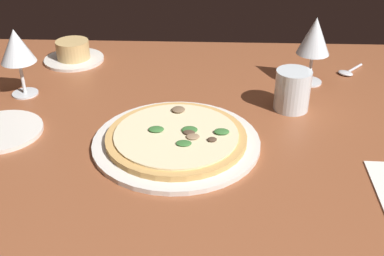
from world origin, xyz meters
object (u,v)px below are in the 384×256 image
at_px(wine_glass_far, 314,38).
at_px(water_glass, 291,92).
at_px(wine_glass_near, 16,48).
at_px(spoon, 347,72).
at_px(ramekin_on_saucer, 73,53).
at_px(side_plate, 0,131).
at_px(pizza_main, 176,139).

height_order(wine_glass_far, water_glass, wine_glass_far).
distance_m(wine_glass_near, spoon, 0.82).
height_order(ramekin_on_saucer, wine_glass_far, wine_glass_far).
bearing_deg(wine_glass_near, ramekin_on_saucer, 72.81).
relative_size(wine_glass_far, side_plate, 0.98).
relative_size(ramekin_on_saucer, water_glass, 1.76).
bearing_deg(wine_glass_far, spoon, 27.85).
height_order(wine_glass_near, side_plate, wine_glass_near).
bearing_deg(wine_glass_far, side_plate, -157.91).
bearing_deg(wine_glass_near, wine_glass_far, 7.86).
distance_m(ramekin_on_saucer, wine_glass_near, 0.24).
bearing_deg(water_glass, wine_glass_far, 65.59).
distance_m(wine_glass_near, side_plate, 0.21).
bearing_deg(spoon, side_plate, -157.07).
xyz_separation_m(water_glass, side_plate, (-0.61, -0.13, -0.04)).
distance_m(ramekin_on_saucer, wine_glass_far, 0.64).
bearing_deg(pizza_main, ramekin_on_saucer, 126.68).
bearing_deg(water_glass, spoon, 48.95).
bearing_deg(pizza_main, water_glass, 33.22).
xyz_separation_m(ramekin_on_saucer, wine_glass_near, (-0.06, -0.21, 0.09)).
height_order(ramekin_on_saucer, water_glass, water_glass).
bearing_deg(pizza_main, side_plate, 175.44).
relative_size(pizza_main, spoon, 3.76).
distance_m(pizza_main, ramekin_on_saucer, 0.52).
height_order(side_plate, spoon, spoon).
relative_size(pizza_main, water_glass, 3.61).
bearing_deg(side_plate, pizza_main, -4.56).
bearing_deg(wine_glass_near, water_glass, -4.34).
xyz_separation_m(ramekin_on_saucer, water_glass, (0.56, -0.26, 0.02)).
bearing_deg(spoon, ramekin_on_saucer, 175.57).
xyz_separation_m(pizza_main, spoon, (0.42, 0.36, -0.01)).
distance_m(wine_glass_far, side_plate, 0.74).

